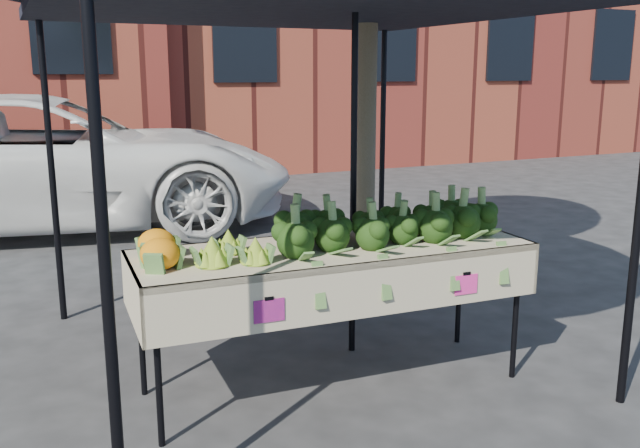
{
  "coord_description": "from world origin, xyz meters",
  "views": [
    {
      "loc": [
        -1.61,
        -3.66,
        1.92
      ],
      "look_at": [
        0.15,
        0.14,
        1.0
      ],
      "focal_mm": 38.59,
      "sensor_mm": 36.0,
      "label": 1
    }
  ],
  "objects": [
    {
      "name": "cauliflower_pair",
      "position": [
        -0.89,
        0.01,
        0.99
      ],
      "size": [
        0.24,
        0.44,
        0.19
      ],
      "primitive_type": "ellipsoid",
      "color": "orange",
      "rests_on": "table"
    },
    {
      "name": "table",
      "position": [
        0.15,
        -0.06,
        0.45
      ],
      "size": [
        2.44,
        0.91,
        0.9
      ],
      "color": "#BFB396",
      "rests_on": "ground"
    },
    {
      "name": "broccoli_heap",
      "position": [
        0.51,
        -0.03,
        1.04
      ],
      "size": [
        1.55,
        0.58,
        0.27
      ],
      "primitive_type": "ellipsoid",
      "color": "black",
      "rests_on": "table"
    },
    {
      "name": "street_tree",
      "position": [
        1.05,
        1.22,
        2.26
      ],
      "size": [
        2.29,
        2.29,
        4.52
      ],
      "primitive_type": null,
      "color": "#1E4C14",
      "rests_on": "ground"
    },
    {
      "name": "ground",
      "position": [
        0.0,
        0.0,
        0.0
      ],
      "size": [
        90.0,
        90.0,
        0.0
      ],
      "primitive_type": "plane",
      "color": "#252527"
    },
    {
      "name": "romanesco_cluster",
      "position": [
        -0.52,
        -0.07,
        1.01
      ],
      "size": [
        0.44,
        0.48,
        0.21
      ],
      "primitive_type": "ellipsoid",
      "color": "#A9BD2C",
      "rests_on": "table"
    },
    {
      "name": "canopy",
      "position": [
        0.16,
        0.47,
        1.37
      ],
      "size": [
        3.16,
        3.16,
        2.74
      ],
      "primitive_type": null,
      "color": "black",
      "rests_on": "ground"
    }
  ]
}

